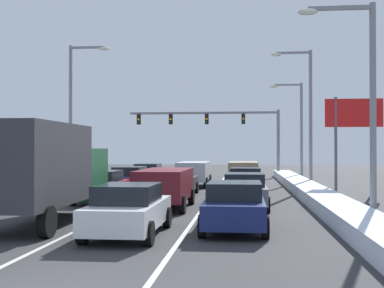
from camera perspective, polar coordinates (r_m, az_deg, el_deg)
name	(u,v)px	position (r m, az deg, el deg)	size (l,w,h in m)	color
ground_plane	(171,203)	(23.89, -2.45, -6.69)	(120.00, 120.00, 0.00)	#333335
lane_stripe_between_right_lane_and_center_lane	(212,196)	(27.51, 2.25, -5.89)	(0.14, 42.26, 0.01)	silver
lane_stripe_between_center_lane_and_left_lane	(150,195)	(27.94, -4.76, -5.80)	(0.14, 42.26, 0.01)	silver
snow_bank_right_shoulder	(310,191)	(27.66, 13.32, -5.26)	(1.53, 42.26, 0.56)	silver
snow_bank_left_shoulder	(58,189)	(29.36, -15.01, -4.93)	(1.81, 42.26, 0.62)	silver
sedan_navy_right_lane_nearest	(235,206)	(15.82, 4.87, -7.00)	(2.00, 4.50, 1.51)	navy
sedan_gray_right_lane_second	(245,190)	(21.63, 6.02, -5.29)	(2.00, 4.50, 1.51)	slate
sedan_black_right_lane_third	(245,181)	(28.07, 6.09, -4.22)	(2.00, 4.50, 1.51)	black
suv_tan_right_lane_fourth	(243,171)	(34.75, 5.86, -3.12)	(2.16, 4.90, 1.67)	#937F60
sedan_white_center_lane_nearest	(129,209)	(14.87, -7.22, -7.41)	(2.00, 4.50, 1.51)	silver
suv_maroon_center_lane_second	(165,185)	(21.45, -3.10, -4.66)	(2.16, 4.90, 1.67)	maroon
sedan_charcoal_center_lane_third	(177,182)	(27.54, -1.67, -4.30)	(2.00, 4.50, 1.51)	#38383D
suv_silver_center_lane_fourth	(194,172)	(34.19, 0.19, -3.16)	(2.16, 4.90, 1.67)	#B7BABF
box_truck_left_lane_nearest	(43,168)	(17.50, -16.60, -2.64)	(2.53, 7.20, 3.36)	#1E5633
sedan_red_left_lane_second	(102,186)	(24.41, -10.25, -4.75)	(2.00, 4.50, 1.51)	maroon
sedan_navy_left_lane_third	(130,179)	(29.91, -7.08, -4.00)	(2.00, 4.50, 1.51)	navy
sedan_gray_left_lane_fourth	(148,174)	(36.27, -5.00, -3.41)	(2.00, 4.50, 1.51)	slate
traffic_light_gantry	(221,124)	(46.65, 3.30, 2.27)	(14.00, 0.47, 6.20)	slate
street_lamp_right_near	(361,90)	(18.30, 18.75, 5.87)	(2.66, 0.36, 7.59)	gray
street_lamp_right_mid	(305,106)	(33.46, 12.79, 4.19)	(2.66, 0.36, 9.01)	gray
street_lamp_right_far	(297,122)	(41.06, 11.85, 2.48)	(2.66, 0.36, 7.89)	gray
street_lamp_left_mid	(76,104)	(33.03, -13.13, 4.45)	(2.66, 0.36, 9.22)	gray
roadside_sign_right	(354,123)	(29.72, 17.96, 2.28)	(3.20, 0.16, 5.50)	#59595B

